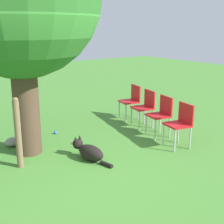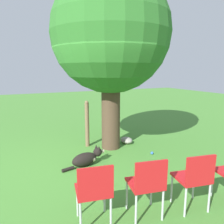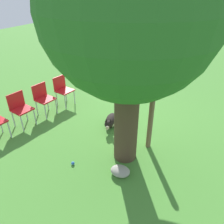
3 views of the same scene
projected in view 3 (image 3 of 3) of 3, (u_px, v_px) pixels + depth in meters
ground_plane at (127, 131)px, 5.46m from camera, size 30.00×30.00×0.00m
oak_tree at (130, 12)px, 3.25m from camera, size 2.83×2.83×4.25m
dog at (111, 121)px, 5.57m from camera, size 0.39×1.00×0.38m
fence_post at (150, 123)px, 4.62m from camera, size 0.11×0.11×1.22m
red_chair_0 at (63, 88)px, 6.44m from camera, size 0.49×0.51×0.87m
red_chair_1 at (43, 97)px, 5.94m from camera, size 0.49×0.51×0.87m
red_chair_2 at (20, 107)px, 5.45m from camera, size 0.49×0.51×0.87m
tennis_ball at (73, 163)px, 4.40m from camera, size 0.07×0.07×0.07m
garden_rock at (120, 171)px, 4.15m from camera, size 0.38×0.30×0.17m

